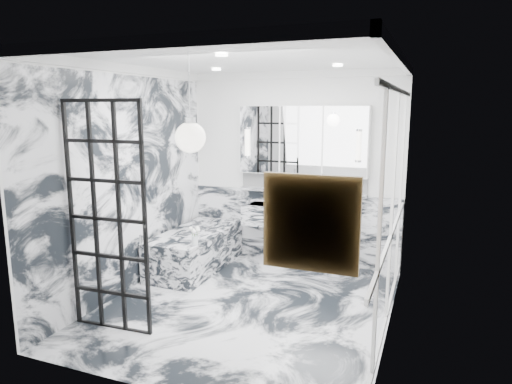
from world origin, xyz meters
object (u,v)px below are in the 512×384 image
at_px(mirror_cabinet, 302,141).
at_px(bathtub, 196,250).
at_px(trough_sink, 298,217).
at_px(crittall_door, 107,219).

bearing_deg(mirror_cabinet, bathtub, -147.94).
xyz_separation_m(mirror_cabinet, bathtub, (-1.32, -0.83, -1.54)).
bearing_deg(bathtub, mirror_cabinet, 32.06).
height_order(mirror_cabinet, bathtub, mirror_cabinet).
bearing_deg(mirror_cabinet, trough_sink, -90.00).
relative_size(mirror_cabinet, bathtub, 1.15).
xyz_separation_m(trough_sink, mirror_cabinet, (-0.00, 0.17, 1.09)).
height_order(trough_sink, bathtub, trough_sink).
bearing_deg(mirror_cabinet, crittall_door, -114.42).
distance_m(crittall_door, trough_sink, 2.91).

